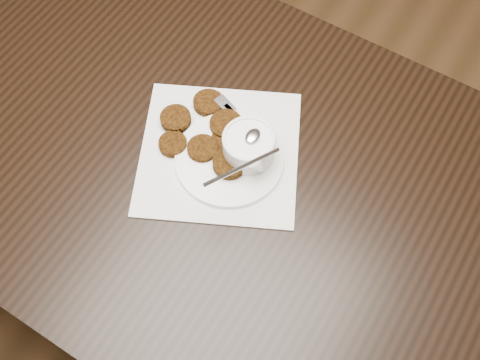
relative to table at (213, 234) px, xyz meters
name	(u,v)px	position (x,y,z in m)	size (l,w,h in m)	color
floor	(199,292)	(-0.03, -0.05, -0.38)	(4.00, 4.00, 0.00)	brown
table	(213,234)	(0.00, 0.00, 0.00)	(1.31, 0.84, 0.75)	black
napkin	(219,153)	(0.02, 0.02, 0.38)	(0.30, 0.30, 0.00)	white
sauce_ramekin	(249,138)	(0.07, 0.04, 0.45)	(0.13, 0.13, 0.13)	white
patty_cluster	(209,130)	(-0.02, 0.05, 0.39)	(0.21, 0.21, 0.02)	brown
plate_with_patty	(229,157)	(0.04, 0.02, 0.39)	(0.20, 0.20, 0.03)	white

